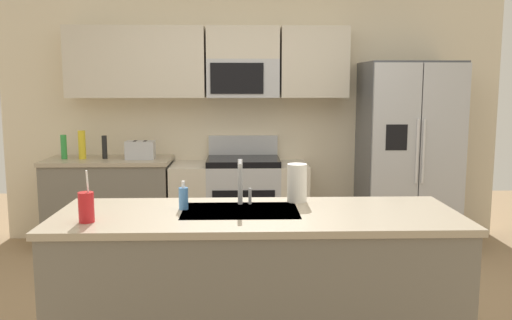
{
  "coord_description": "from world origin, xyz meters",
  "views": [
    {
      "loc": [
        -0.13,
        -3.53,
        1.64
      ],
      "look_at": [
        -0.01,
        0.6,
        1.05
      ],
      "focal_mm": 37.68,
      "sensor_mm": 36.0,
      "label": 1
    }
  ],
  "objects_px": {
    "bottle_green": "(64,147)",
    "sink_faucet": "(241,178)",
    "pepper_mill": "(105,147)",
    "drink_cup_red": "(86,207)",
    "range_oven": "(240,202)",
    "bottle_yellow": "(82,145)",
    "refrigerator": "(407,156)",
    "soap_dispenser": "(183,198)",
    "paper_towel_roll": "(297,183)",
    "toaster": "(140,150)"
  },
  "relations": [
    {
      "from": "drink_cup_red",
      "to": "paper_towel_roll",
      "type": "height_order",
      "value": "drink_cup_red"
    },
    {
      "from": "drink_cup_red",
      "to": "paper_towel_roll",
      "type": "bearing_deg",
      "value": 21.87
    },
    {
      "from": "bottle_yellow",
      "to": "soap_dispenser",
      "type": "relative_size",
      "value": 1.66
    },
    {
      "from": "toaster",
      "to": "bottle_green",
      "type": "bearing_deg",
      "value": 177.1
    },
    {
      "from": "sink_faucet",
      "to": "drink_cup_red",
      "type": "relative_size",
      "value": 0.99
    },
    {
      "from": "range_oven",
      "to": "toaster",
      "type": "height_order",
      "value": "range_oven"
    },
    {
      "from": "pepper_mill",
      "to": "bottle_yellow",
      "type": "height_order",
      "value": "bottle_yellow"
    },
    {
      "from": "pepper_mill",
      "to": "drink_cup_red",
      "type": "xyz_separation_m",
      "value": [
        0.52,
        -2.49,
        -0.03
      ]
    },
    {
      "from": "refrigerator",
      "to": "soap_dispenser",
      "type": "relative_size",
      "value": 10.88
    },
    {
      "from": "bottle_green",
      "to": "sink_faucet",
      "type": "distance_m",
      "value": 2.73
    },
    {
      "from": "paper_towel_roll",
      "to": "drink_cup_red",
      "type": "bearing_deg",
      "value": -158.13
    },
    {
      "from": "drink_cup_red",
      "to": "paper_towel_roll",
      "type": "xyz_separation_m",
      "value": [
        1.18,
        0.48,
        0.04
      ]
    },
    {
      "from": "bottle_green",
      "to": "pepper_mill",
      "type": "bearing_deg",
      "value": 1.67
    },
    {
      "from": "toaster",
      "to": "bottle_yellow",
      "type": "bearing_deg",
      "value": 177.59
    },
    {
      "from": "bottle_yellow",
      "to": "sink_faucet",
      "type": "xyz_separation_m",
      "value": [
        1.57,
        -2.08,
        0.03
      ]
    },
    {
      "from": "range_oven",
      "to": "bottle_green",
      "type": "distance_m",
      "value": 1.83
    },
    {
      "from": "refrigerator",
      "to": "paper_towel_roll",
      "type": "distance_m",
      "value": 2.35
    },
    {
      "from": "bottle_yellow",
      "to": "soap_dispenser",
      "type": "distance_m",
      "value": 2.5
    },
    {
      "from": "range_oven",
      "to": "bottle_green",
      "type": "xyz_separation_m",
      "value": [
        -1.74,
        -0.01,
        0.58
      ]
    },
    {
      "from": "refrigerator",
      "to": "bottle_green",
      "type": "relative_size",
      "value": 7.74
    },
    {
      "from": "soap_dispenser",
      "to": "toaster",
      "type": "bearing_deg",
      "value": 106.74
    },
    {
      "from": "refrigerator",
      "to": "bottle_yellow",
      "type": "height_order",
      "value": "refrigerator"
    },
    {
      "from": "range_oven",
      "to": "paper_towel_roll",
      "type": "bearing_deg",
      "value": -79.78
    },
    {
      "from": "refrigerator",
      "to": "sink_faucet",
      "type": "relative_size",
      "value": 6.56
    },
    {
      "from": "refrigerator",
      "to": "pepper_mill",
      "type": "height_order",
      "value": "refrigerator"
    },
    {
      "from": "toaster",
      "to": "bottle_green",
      "type": "relative_size",
      "value": 1.17
    },
    {
      "from": "refrigerator",
      "to": "drink_cup_red",
      "type": "height_order",
      "value": "refrigerator"
    },
    {
      "from": "soap_dispenser",
      "to": "drink_cup_red",
      "type": "bearing_deg",
      "value": -149.78
    },
    {
      "from": "bottle_green",
      "to": "sink_faucet",
      "type": "relative_size",
      "value": 0.85
    },
    {
      "from": "bottle_yellow",
      "to": "bottle_green",
      "type": "distance_m",
      "value": 0.19
    },
    {
      "from": "toaster",
      "to": "soap_dispenser",
      "type": "xyz_separation_m",
      "value": [
        0.65,
        -2.16,
        -0.02
      ]
    },
    {
      "from": "bottle_green",
      "to": "paper_towel_roll",
      "type": "height_order",
      "value": "paper_towel_roll"
    },
    {
      "from": "bottle_yellow",
      "to": "soap_dispenser",
      "type": "bearing_deg",
      "value": -60.7
    },
    {
      "from": "refrigerator",
      "to": "toaster",
      "type": "distance_m",
      "value": 2.66
    },
    {
      "from": "range_oven",
      "to": "drink_cup_red",
      "type": "bearing_deg",
      "value": -108.19
    },
    {
      "from": "bottle_yellow",
      "to": "sink_faucet",
      "type": "height_order",
      "value": "same"
    },
    {
      "from": "range_oven",
      "to": "bottle_green",
      "type": "relative_size",
      "value": 5.69
    },
    {
      "from": "pepper_mill",
      "to": "bottle_yellow",
      "type": "distance_m",
      "value": 0.22
    },
    {
      "from": "paper_towel_roll",
      "to": "pepper_mill",
      "type": "bearing_deg",
      "value": 130.2
    },
    {
      "from": "pepper_mill",
      "to": "range_oven",
      "type": "bearing_deg",
      "value": 0.11
    },
    {
      "from": "refrigerator",
      "to": "soap_dispenser",
      "type": "distance_m",
      "value": 2.93
    },
    {
      "from": "pepper_mill",
      "to": "sink_faucet",
      "type": "height_order",
      "value": "sink_faucet"
    },
    {
      "from": "range_oven",
      "to": "drink_cup_red",
      "type": "distance_m",
      "value": 2.68
    },
    {
      "from": "paper_towel_roll",
      "to": "bottle_green",
      "type": "bearing_deg",
      "value": 136.33
    },
    {
      "from": "refrigerator",
      "to": "drink_cup_red",
      "type": "bearing_deg",
      "value": -135.86
    },
    {
      "from": "range_oven",
      "to": "drink_cup_red",
      "type": "height_order",
      "value": "drink_cup_red"
    },
    {
      "from": "bottle_yellow",
      "to": "bottle_green",
      "type": "height_order",
      "value": "bottle_yellow"
    },
    {
      "from": "toaster",
      "to": "drink_cup_red",
      "type": "distance_m",
      "value": 2.45
    },
    {
      "from": "range_oven",
      "to": "bottle_yellow",
      "type": "height_order",
      "value": "bottle_yellow"
    },
    {
      "from": "bottle_green",
      "to": "drink_cup_red",
      "type": "height_order",
      "value": "drink_cup_red"
    }
  ]
}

